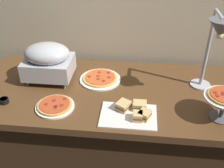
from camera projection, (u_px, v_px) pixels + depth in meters
name	position (u px, v px, depth m)	size (l,w,h in m)	color
ground_plane	(111.00, 164.00, 2.27)	(8.00, 8.00, 0.00)	#4C443D
back_wall	(118.00, 5.00, 2.04)	(4.40, 0.04, 2.40)	#C6B593
buffet_table	(111.00, 130.00, 2.06)	(1.90, 0.84, 0.76)	brown
chafing_dish	(48.00, 60.00, 1.90)	(0.33, 0.26, 0.28)	#B7BABF
heat_lamp	(217.00, 36.00, 1.55)	(0.15, 0.32, 0.55)	#B7BABF
pizza_plate_front	(55.00, 106.00, 1.69)	(0.24, 0.24, 0.03)	white
pizza_plate_center	(100.00, 79.00, 1.96)	(0.30, 0.30, 0.03)	white
sandwich_platter	(132.00, 112.00, 1.62)	(0.34, 0.24, 0.06)	white
sauce_cup_near	(4.00, 101.00, 1.73)	(0.06, 0.06, 0.03)	black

